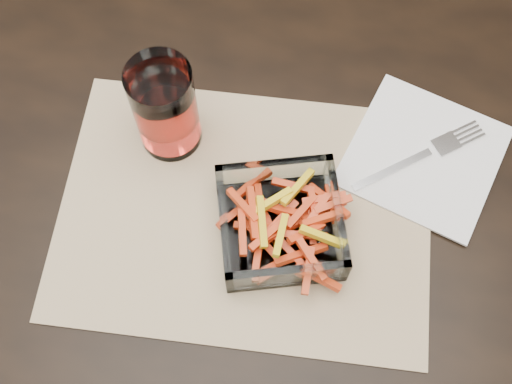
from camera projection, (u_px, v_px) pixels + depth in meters
dining_table at (247, 265)px, 0.85m from camera, size 1.60×0.90×0.75m
placemat at (245, 212)px, 0.78m from camera, size 0.48×0.37×0.00m
glass_bowl at (280, 224)px, 0.75m from camera, size 0.18×0.18×0.05m
tumbler at (166, 110)px, 0.77m from camera, size 0.08×0.08×0.14m
napkin at (424, 156)px, 0.81m from camera, size 0.22×0.22×0.00m
fork at (423, 155)px, 0.80m from camera, size 0.16×0.13×0.00m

